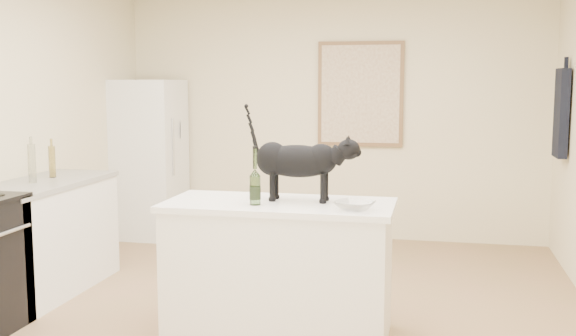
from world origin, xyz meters
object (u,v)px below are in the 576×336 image
(wine_bottle, at_px, (255,179))
(glass_bowl, at_px, (355,206))
(fridge, at_px, (148,159))
(black_cat, at_px, (297,165))

(wine_bottle, bearing_deg, glass_bowl, -4.59)
(glass_bowl, bearing_deg, fridge, 133.25)
(glass_bowl, bearing_deg, wine_bottle, 175.41)
(fridge, bearing_deg, wine_bottle, -54.32)
(fridge, bearing_deg, black_cat, -48.99)
(fridge, relative_size, black_cat, 2.51)
(wine_bottle, distance_m, glass_bowl, 0.66)
(wine_bottle, xyz_separation_m, glass_bowl, (0.65, -0.05, -0.14))
(fridge, height_order, wine_bottle, fridge)
(black_cat, bearing_deg, wine_bottle, -139.31)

